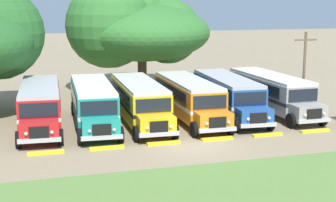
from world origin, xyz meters
TOP-DOWN VIEW (x-y plane):
  - ground_plane at (0.00, 0.00)m, footprint 220.00×220.00m
  - foreground_grass_strip at (0.00, -7.50)m, footprint 80.00×8.36m
  - parked_bus_slot_0 at (-8.39, 7.21)m, footprint 3.23×10.92m
  - parked_bus_slot_1 at (-4.93, 6.81)m, footprint 3.23×10.92m
  - parked_bus_slot_2 at (-1.74, 6.59)m, footprint 3.01×10.88m
  - parked_bus_slot_3 at (1.85, 6.60)m, footprint 2.86×10.86m
  - parked_bus_slot_4 at (5.00, 6.95)m, footprint 3.27×10.93m
  - parked_bus_slot_5 at (8.57, 7.02)m, footprint 2.83×10.86m
  - curb_wheelstop_0 at (-8.45, 0.78)m, footprint 2.00×0.36m
  - curb_wheelstop_1 at (-5.07, 0.78)m, footprint 2.00×0.36m
  - curb_wheelstop_2 at (-1.69, 0.78)m, footprint 2.00×0.36m
  - curb_wheelstop_3 at (1.69, 0.78)m, footprint 2.00×0.36m
  - curb_wheelstop_4 at (5.07, 0.78)m, footprint 2.00×0.36m
  - curb_wheelstop_5 at (8.45, 0.78)m, footprint 2.00×0.36m
  - broad_shade_tree at (1.16, 19.88)m, footprint 13.45×13.30m
  - utility_pole at (10.90, 6.42)m, footprint 1.80×0.20m

SIDE VIEW (x-z plane):
  - ground_plane at x=0.00m, z-range 0.00..0.00m
  - foreground_grass_strip at x=0.00m, z-range 0.00..0.01m
  - curb_wheelstop_0 at x=-8.45m, z-range 0.00..0.15m
  - curb_wheelstop_1 at x=-5.07m, z-range 0.00..0.15m
  - curb_wheelstop_2 at x=-1.69m, z-range 0.00..0.15m
  - curb_wheelstop_3 at x=1.69m, z-range 0.00..0.15m
  - curb_wheelstop_4 at x=5.07m, z-range 0.00..0.15m
  - curb_wheelstop_5 at x=8.45m, z-range 0.00..0.15m
  - parked_bus_slot_0 at x=-8.39m, z-range 0.17..2.99m
  - parked_bus_slot_1 at x=-4.93m, z-range 0.17..2.99m
  - parked_bus_slot_2 at x=-1.74m, z-range 0.17..2.99m
  - parked_bus_slot_3 at x=1.85m, z-range 0.17..2.99m
  - parked_bus_slot_4 at x=5.00m, z-range 0.17..2.99m
  - parked_bus_slot_5 at x=8.57m, z-range 0.17..2.99m
  - utility_pole at x=10.90m, z-range 0.23..6.28m
  - broad_shade_tree at x=1.16m, z-range 0.69..10.72m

